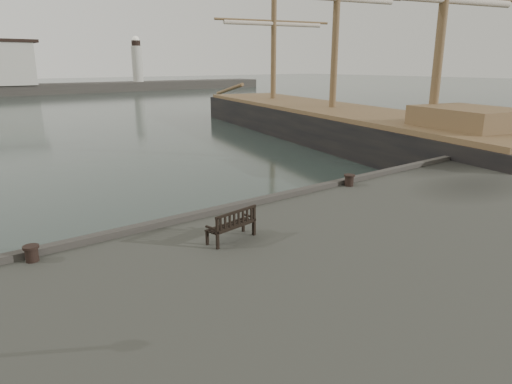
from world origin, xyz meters
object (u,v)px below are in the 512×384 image
Objects in this scene: bollard_left at (32,254)px; bollard_right at (349,180)px; tall_ship_main at (331,130)px; bench at (232,231)px.

bollard_right is at bearing 0.00° from bollard_left.
tall_ship_main reaches higher than bollard_right.
bench is 4.87m from bollard_left.
bench is 0.04× the size of tall_ship_main.
bench is at bearing -165.03° from bollard_right.
bollard_right is (6.77, 1.81, -0.04)m from bench.
bollard_left is at bearing 180.00° from bollard_right.
bollard_left is at bearing 149.17° from bench.
bench is at bearing -21.82° from bollard_left.
bench is at bearing -129.05° from tall_ship_main.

